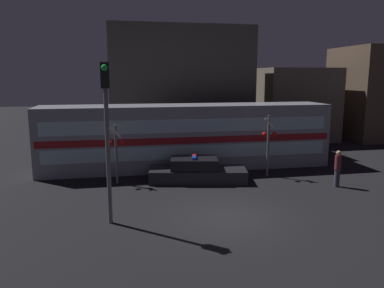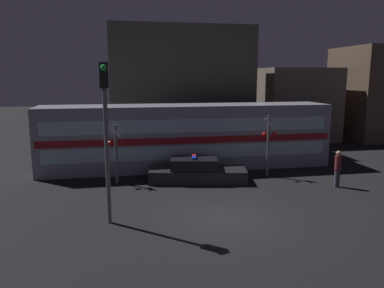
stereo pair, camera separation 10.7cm
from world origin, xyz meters
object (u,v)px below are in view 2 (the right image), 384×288
train (187,136)px  crossing_signal_near (269,141)px  police_car (197,172)px  pedestrian (338,168)px  traffic_light_corner (106,123)px

train → crossing_signal_near: train is taller
police_car → pedestrian: 7.02m
pedestrian → crossing_signal_near: 3.77m
train → traffic_light_corner: (-4.37, -8.08, 1.88)m
train → crossing_signal_near: bearing=-36.4°
train → police_car: 3.39m
train → pedestrian: size_ratio=9.32×
train → pedestrian: bearing=-39.6°
police_car → traffic_light_corner: traffic_light_corner is taller
train → crossing_signal_near: (3.96, -2.92, 0.08)m
train → police_car: (-0.03, -3.10, -1.38)m
train → traffic_light_corner: size_ratio=2.88×
police_car → train: bearing=100.4°
police_car → pedestrian: size_ratio=2.88×
crossing_signal_near → police_car: bearing=-177.4°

